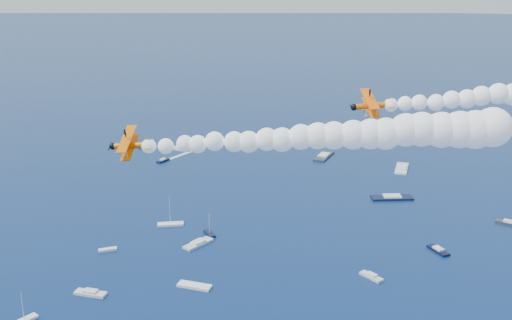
# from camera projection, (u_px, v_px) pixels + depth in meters

# --- Properties ---
(biplane_lead) EXTENTS (9.30, 10.73, 7.06)m
(biplane_lead) POSITION_uv_depth(u_px,v_px,m) (372.00, 106.00, 106.12)
(biplane_lead) COLOR #F85B05
(biplane_trail) EXTENTS (8.24, 9.85, 7.35)m
(biplane_trail) POSITION_uv_depth(u_px,v_px,m) (132.00, 145.00, 99.31)
(biplane_trail) COLOR #E86404
(smoke_trail_trail) EXTENTS (58.80, 23.02, 10.34)m
(smoke_trail_trail) POSITION_uv_depth(u_px,v_px,m) (317.00, 137.00, 96.02)
(smoke_trail_trail) COLOR white
(spectator_boats) EXTENTS (225.90, 180.13, 0.70)m
(spectator_boats) POSITION_uv_depth(u_px,v_px,m) (324.00, 222.00, 201.96)
(spectator_boats) COLOR black
(spectator_boats) RESTS_ON ground
(boat_wakes) EXTENTS (181.72, 196.15, 0.04)m
(boat_wakes) POSITION_uv_depth(u_px,v_px,m) (258.00, 225.00, 200.51)
(boat_wakes) COLOR white
(boat_wakes) RESTS_ON ground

